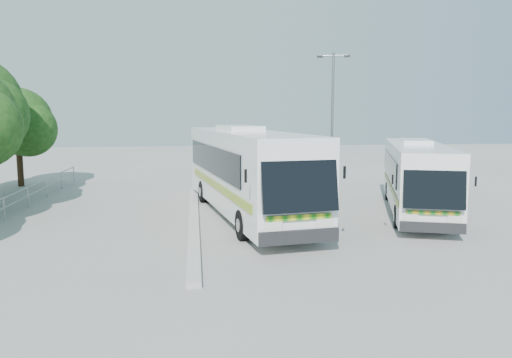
{
  "coord_description": "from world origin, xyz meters",
  "views": [
    {
      "loc": [
        -2.22,
        -18.12,
        4.36
      ],
      "look_at": [
        0.28,
        2.2,
        1.67
      ],
      "focal_mm": 35.0,
      "sensor_mm": 36.0,
      "label": 1
    }
  ],
  "objects": [
    {
      "name": "railing",
      "position": [
        -10.0,
        4.0,
        0.74
      ],
      "size": [
        0.06,
        22.0,
        1.0
      ],
      "color": "gray",
      "rests_on": "ground"
    },
    {
      "name": "coach_main",
      "position": [
        -0.06,
        2.97,
        1.99
      ],
      "size": [
        4.64,
        13.31,
        3.62
      ],
      "rotation": [
        0.0,
        0.0,
        0.16
      ],
      "color": "white",
      "rests_on": "ground"
    },
    {
      "name": "lamppost",
      "position": [
        5.93,
        10.93,
        4.38
      ],
      "size": [
        1.9,
        0.74,
        7.93
      ],
      "rotation": [
        0.0,
        0.0,
        -0.3
      ],
      "color": "gray",
      "rests_on": "ground"
    },
    {
      "name": "ground",
      "position": [
        0.0,
        0.0,
        0.0
      ],
      "size": [
        100.0,
        100.0,
        0.0
      ],
      "primitive_type": "plane",
      "color": "#9B9B96",
      "rests_on": "ground"
    },
    {
      "name": "coach_adjacent",
      "position": [
        7.54,
        2.79,
        1.66
      ],
      "size": [
        5.51,
        11.0,
        3.02
      ],
      "rotation": [
        0.0,
        0.0,
        -0.33
      ],
      "color": "white",
      "rests_on": "ground"
    },
    {
      "name": "tree_far_e",
      "position": [
        -12.63,
        13.3,
        3.89
      ],
      "size": [
        4.54,
        4.28,
        5.92
      ],
      "color": "#382314",
      "rests_on": "ground"
    },
    {
      "name": "kerb_divider",
      "position": [
        -2.3,
        2.0,
        0.07
      ],
      "size": [
        0.4,
        16.0,
        0.15
      ],
      "primitive_type": "cube",
      "color": "#B2B2AD",
      "rests_on": "ground"
    }
  ]
}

